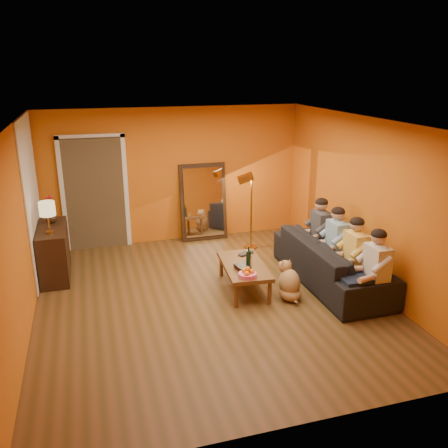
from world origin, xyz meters
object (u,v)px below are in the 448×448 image
object	(u,v)px
sofa	(331,261)
table_lamp	(48,218)
sideboard	(54,252)
wine_bottle	(248,256)
person_far_left	(376,271)
vase	(51,217)
floor_lamp	(251,212)
dog	(290,280)
laptop	(248,254)
coffee_table	(244,277)
person_mid_right	(337,244)
tumbler	(249,258)
mirror_frame	(203,202)
person_far_right	(321,233)
person_mid_left	(355,256)

from	to	relation	value
sofa	table_lamp	bearing A→B (deg)	74.23
sideboard	wine_bottle	bearing A→B (deg)	-25.89
person_far_left	vase	xyz separation A→B (m)	(-4.37, 2.75, 0.34)
sideboard	person_far_left	bearing A→B (deg)	-29.75
floor_lamp	dog	distance (m)	2.14
sideboard	laptop	distance (m)	3.17
sideboard	coffee_table	distance (m)	3.14
person_mid_right	wine_bottle	size ratio (longest dim) A/B	3.94
coffee_table	sideboard	bearing A→B (deg)	159.47
table_lamp	person_far_left	world-z (taller)	table_lamp
wine_bottle	dog	bearing A→B (deg)	-40.61
wine_bottle	sofa	bearing A→B (deg)	-4.26
tumbler	vase	xyz separation A→B (m)	(-2.94, 1.48, 0.48)
sideboard	coffee_table	size ratio (longest dim) A/B	0.97
mirror_frame	tumbler	distance (m)	2.33
sofa	person_far_right	xyz separation A→B (m)	(0.13, 0.65, 0.25)
mirror_frame	dog	world-z (taller)	mirror_frame
laptop	person_mid_right	bearing A→B (deg)	-44.50
floor_lamp	person_mid_left	size ratio (longest dim) A/B	1.18
floor_lamp	sideboard	bearing A→B (deg)	-160.88
floor_lamp	wine_bottle	bearing A→B (deg)	-96.10
sofa	person_far_left	xyz separation A→B (m)	(0.13, -1.00, 0.25)
person_mid_right	wine_bottle	world-z (taller)	person_mid_right
laptop	dog	bearing A→B (deg)	-94.01
mirror_frame	person_mid_left	xyz separation A→B (m)	(1.58, -3.03, -0.15)
person_far_right	person_mid_right	bearing A→B (deg)	-90.00
person_far_left	person_far_right	size ratio (longest dim) A/B	1.00
sofa	floor_lamp	bearing A→B (deg)	22.47
sideboard	table_lamp	size ratio (longest dim) A/B	2.31
mirror_frame	floor_lamp	distance (m)	1.08
dog	vase	xyz separation A→B (m)	(-3.38, 2.08, 0.65)
sideboard	vase	bearing A→B (deg)	90.00
vase	laptop	bearing A→B (deg)	-22.51
floor_lamp	laptop	size ratio (longest dim) A/B	4.97
person_mid_right	person_far_right	bearing A→B (deg)	90.00
person_far_right	tumbler	distance (m)	1.48
tumbler	sofa	bearing A→B (deg)	-11.85
sofa	floor_lamp	size ratio (longest dim) A/B	1.71
table_lamp	dog	distance (m)	3.79
person_mid_left	person_far_right	bearing A→B (deg)	90.00
sofa	vase	xyz separation A→B (m)	(-4.24, 1.75, 0.59)
person_mid_left	wine_bottle	bearing A→B (deg)	159.75
sideboard	person_far_left	size ratio (longest dim) A/B	0.97
person_mid_left	vase	xyz separation A→B (m)	(-4.37, 2.20, 0.34)
sofa	person_mid_left	xyz separation A→B (m)	(0.13, -0.45, 0.25)
tumbler	person_far_right	bearing A→B (deg)	14.87
sideboard	table_lamp	distance (m)	0.74
person_far_left	person_far_right	xyz separation A→B (m)	(0.00, 1.65, 0.00)
tumbler	person_mid_left	bearing A→B (deg)	-26.86
table_lamp	person_far_right	xyz separation A→B (m)	(4.37, -0.55, -0.49)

